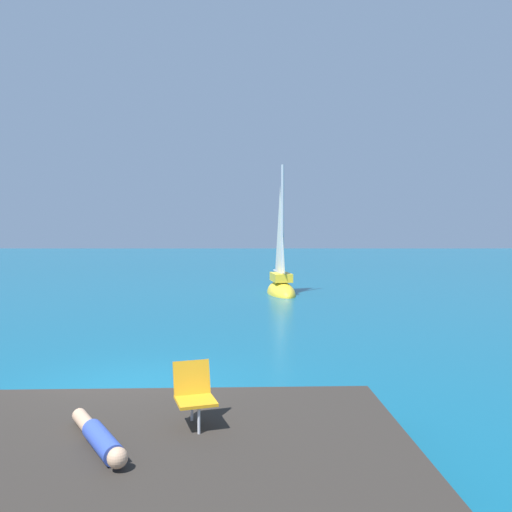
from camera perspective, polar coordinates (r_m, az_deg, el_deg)
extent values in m
plane|color=#0F5675|center=(10.44, -13.80, -14.06)|extent=(160.00, 160.00, 0.00)
cube|color=#2D2823|center=(6.95, -14.90, -20.71)|extent=(7.19, 4.12, 0.50)
cube|color=#282420|center=(8.92, -7.70, -16.98)|extent=(0.96, 0.95, 0.53)
cube|color=#272922|center=(8.61, 4.21, -17.69)|extent=(0.98, 1.07, 0.64)
ellipsoid|color=yellow|center=(24.74, 2.63, -4.22)|extent=(1.70, 3.66, 1.21)
cube|color=yellow|center=(24.65, 2.63, -2.36)|extent=(1.06, 1.65, 0.40)
cylinder|color=#B7B7BC|center=(24.23, 2.80, 3.60)|extent=(0.13, 0.13, 5.51)
cylinder|color=#B2B2B7|center=(25.39, 2.30, -1.79)|extent=(0.42, 2.20, 0.11)
pyramid|color=silver|center=(24.83, 2.52, 3.07)|extent=(0.32, 1.76, 4.19)
cylinder|color=#334CB2|center=(6.44, -16.78, -19.10)|extent=(0.68, 0.89, 0.24)
cylinder|color=tan|center=(7.13, -18.49, -17.19)|extent=(0.53, 0.69, 0.18)
sphere|color=tan|center=(5.94, -15.25, -20.79)|extent=(0.22, 0.22, 0.22)
cube|color=orange|center=(6.84, -6.87, -15.63)|extent=(0.62, 0.64, 0.04)
cube|color=orange|center=(7.02, -7.30, -13.23)|extent=(0.50, 0.29, 0.45)
cylinder|color=silver|center=(6.71, -6.50, -17.60)|extent=(0.04, 0.04, 0.35)
cylinder|color=silver|center=(7.14, -7.28, -16.32)|extent=(0.04, 0.04, 0.35)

